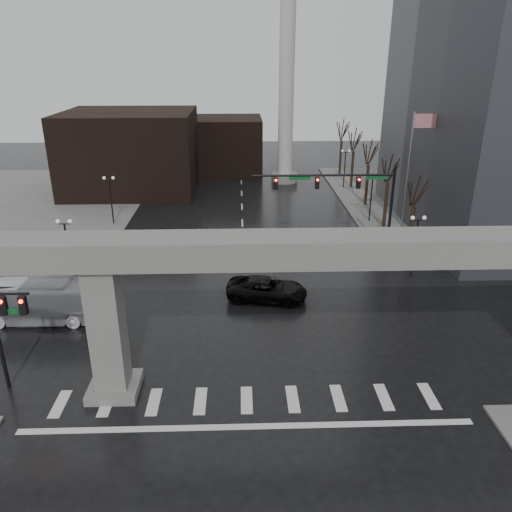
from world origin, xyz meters
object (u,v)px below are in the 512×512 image
object	(u,v)px
signal_mast_arm	(348,191)
pickup_truck	(267,289)
far_car	(168,241)
city_bus	(34,301)

from	to	relation	value
signal_mast_arm	pickup_truck	distance (m)	12.22
signal_mast_arm	pickup_truck	bearing A→B (deg)	-131.17
pickup_truck	far_car	distance (m)	13.31
signal_mast_arm	pickup_truck	xyz separation A→B (m)	(-7.33, -8.38, -5.02)
signal_mast_arm	city_bus	distance (m)	25.83
signal_mast_arm	far_car	xyz separation A→B (m)	(-15.83, 1.87, -5.04)
pickup_truck	city_bus	world-z (taller)	city_bus
pickup_truck	city_bus	size ratio (longest dim) A/B	0.55
city_bus	far_car	size ratio (longest dim) A/B	2.31
signal_mast_arm	city_bus	bearing A→B (deg)	-154.39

